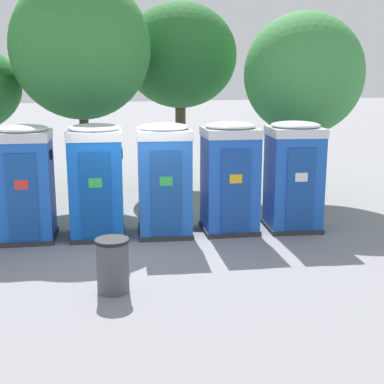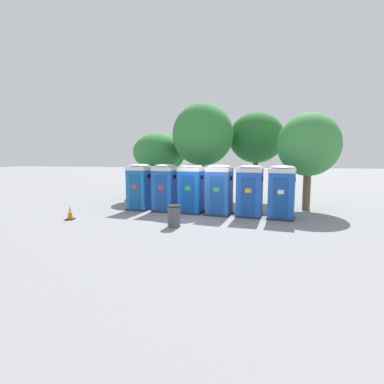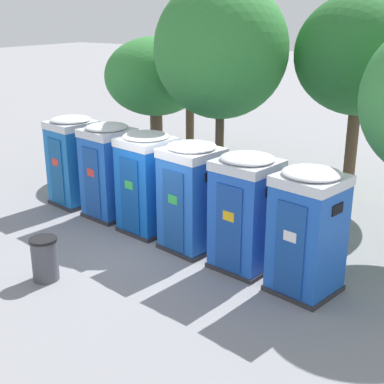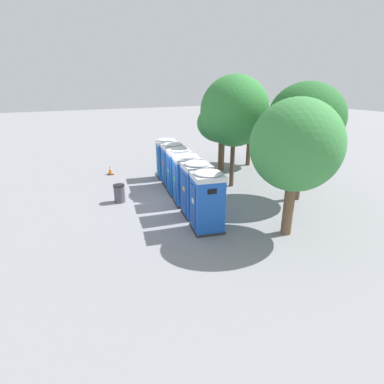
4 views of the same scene
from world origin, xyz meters
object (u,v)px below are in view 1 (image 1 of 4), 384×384
Objects in this scene: portapotty_1 at (26,182)px; portapotty_3 at (164,179)px; portapotty_4 at (230,177)px; street_tree_0 at (180,56)px; street_tree_3 at (304,75)px; street_tree_2 at (81,48)px; portapotty_2 at (96,181)px; portapotty_5 at (294,175)px; trash_can at (113,265)px.

portapotty_1 is 1.00× the size of portapotty_3.
portapotty_4 is 6.31m from street_tree_0.
street_tree_3 is at bearing -50.23° from street_tree_0.
street_tree_2 is at bearing 61.08° from portapotty_1.
portapotty_2 is 6.84m from street_tree_3.
portapotty_2 and portapotty_3 have the same top height.
portapotty_5 is 0.44× the size of street_tree_0.
portapotty_5 is (4.46, -0.79, -0.00)m from portapotty_2.
portapotty_1 is 1.00× the size of portapotty_5.
portapotty_3 is (1.48, -0.28, -0.00)m from portapotty_2.
street_tree_0 reaches higher than trash_can.
portapotty_2 is 2.76× the size of trash_can.
portapotty_5 reaches higher than trash_can.
portapotty_5 is at bearing -10.02° from portapotty_2.
portapotty_5 is at bearing 27.55° from trash_can.
portapotty_4 is 0.41× the size of street_tree_2.
portapotty_3 is at bearing -154.67° from street_tree_3.
street_tree_3 reaches higher than portapotty_1.
street_tree_0 is at bearing 129.77° from street_tree_3.
portapotty_2 is at bearing -10.60° from portapotty_1.
portapotty_5 is at bearing -11.11° from portapotty_4.
street_tree_2 is at bearing 126.59° from portapotty_4.
trash_can is (1.26, -3.51, -0.82)m from portapotty_1.
street_tree_0 reaches higher than street_tree_3.
street_tree_0 is 4.18m from street_tree_3.
portapotty_2 is at bearing 169.13° from portapotty_3.
street_tree_3 is at bearing 38.97° from trash_can.
portapotty_3 is 6.43m from street_tree_0.
portapotty_5 is 3.93m from street_tree_3.
portapotty_3 is at bearing 171.93° from portapotty_4.
portapotty_1 is 3.02m from portapotty_3.
street_tree_3 is at bearing 58.06° from portapotty_5.
portapotty_4 is 1.00× the size of portapotty_5.
portapotty_2 is at bearing 170.53° from portapotty_4.
street_tree_3 is at bearing 37.36° from portapotty_4.
street_tree_2 is (-1.31, 3.57, 2.98)m from portapotty_3.
portapotty_2 reaches higher than trash_can.
street_tree_0 is 1.10× the size of street_tree_3.
portapotty_2 is 3.02m from portapotty_4.
street_tree_0 is 0.94× the size of street_tree_2.
portapotty_4 is at bearing -9.47° from portapotty_2.
portapotty_5 is 6.62m from street_tree_2.
portapotty_1 is 1.00× the size of portapotty_4.
portapotty_1 is 4.53m from portapotty_4.
street_tree_2 reaches higher than portapotty_3.
street_tree_0 is at bearing 69.44° from portapotty_3.
portapotty_4 is at bearing -53.41° from street_tree_2.
portapotty_1 is 6.04m from portapotty_5.
portapotty_2 is 3.34m from trash_can.
portapotty_2 and portapotty_5 have the same top height.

